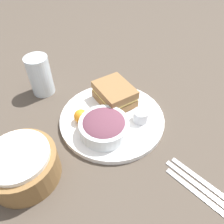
{
  "coord_description": "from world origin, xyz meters",
  "views": [
    {
      "loc": [
        -0.43,
        0.13,
        0.49
      ],
      "look_at": [
        0.0,
        0.0,
        0.04
      ],
      "focal_mm": 35.0,
      "sensor_mm": 36.0,
      "label": 1
    }
  ],
  "objects_px": {
    "sandwich": "(115,94)",
    "dressing_cup": "(141,116)",
    "salad_bowl": "(104,126)",
    "bread_basket": "(22,165)",
    "fork": "(205,183)",
    "spoon": "(197,193)",
    "knife": "(201,188)",
    "plate": "(112,119)",
    "drink_glass": "(40,76)"
  },
  "relations": [
    {
      "from": "salad_bowl",
      "to": "fork",
      "type": "relative_size",
      "value": 0.74
    },
    {
      "from": "plate",
      "to": "sandwich",
      "type": "relative_size",
      "value": 2.17
    },
    {
      "from": "bread_basket",
      "to": "dressing_cup",
      "type": "bearing_deg",
      "value": -77.73
    },
    {
      "from": "salad_bowl",
      "to": "dressing_cup",
      "type": "distance_m",
      "value": 0.11
    },
    {
      "from": "drink_glass",
      "to": "knife",
      "type": "bearing_deg",
      "value": -145.97
    },
    {
      "from": "fork",
      "to": "knife",
      "type": "height_order",
      "value": "same"
    },
    {
      "from": "dressing_cup",
      "to": "drink_glass",
      "type": "height_order",
      "value": "drink_glass"
    },
    {
      "from": "plate",
      "to": "spoon",
      "type": "distance_m",
      "value": 0.3
    },
    {
      "from": "plate",
      "to": "knife",
      "type": "height_order",
      "value": "plate"
    },
    {
      "from": "dressing_cup",
      "to": "plate",
      "type": "bearing_deg",
      "value": 62.82
    },
    {
      "from": "dressing_cup",
      "to": "knife",
      "type": "bearing_deg",
      "value": -165.53
    },
    {
      "from": "dressing_cup",
      "to": "bread_basket",
      "type": "xyz_separation_m",
      "value": [
        -0.07,
        0.33,
        0.01
      ]
    },
    {
      "from": "plate",
      "to": "sandwich",
      "type": "height_order",
      "value": "sandwich"
    },
    {
      "from": "knife",
      "to": "bread_basket",
      "type": "bearing_deg",
      "value": -138.79
    },
    {
      "from": "knife",
      "to": "drink_glass",
      "type": "bearing_deg",
      "value": -172.51
    },
    {
      "from": "plate",
      "to": "bread_basket",
      "type": "xyz_separation_m",
      "value": [
        -0.11,
        0.25,
        0.03
      ]
    },
    {
      "from": "salad_bowl",
      "to": "bread_basket",
      "type": "height_order",
      "value": "bread_basket"
    },
    {
      "from": "bread_basket",
      "to": "fork",
      "type": "bearing_deg",
      "value": -110.45
    },
    {
      "from": "plate",
      "to": "spoon",
      "type": "relative_size",
      "value": 1.89
    },
    {
      "from": "sandwich",
      "to": "knife",
      "type": "distance_m",
      "value": 0.35
    },
    {
      "from": "salad_bowl",
      "to": "knife",
      "type": "relative_size",
      "value": 0.71
    },
    {
      "from": "fork",
      "to": "sandwich",
      "type": "bearing_deg",
      "value": 174.07
    },
    {
      "from": "sandwich",
      "to": "fork",
      "type": "height_order",
      "value": "sandwich"
    },
    {
      "from": "dressing_cup",
      "to": "bread_basket",
      "type": "height_order",
      "value": "bread_basket"
    },
    {
      "from": "sandwich",
      "to": "spoon",
      "type": "bearing_deg",
      "value": -165.23
    },
    {
      "from": "drink_glass",
      "to": "spoon",
      "type": "relative_size",
      "value": 0.81
    },
    {
      "from": "knife",
      "to": "spoon",
      "type": "xyz_separation_m",
      "value": [
        -0.01,
        0.02,
        0.0
      ]
    },
    {
      "from": "bread_basket",
      "to": "spoon",
      "type": "xyz_separation_m",
      "value": [
        -0.17,
        -0.37,
        -0.04
      ]
    },
    {
      "from": "plate",
      "to": "knife",
      "type": "relative_size",
      "value": 1.62
    },
    {
      "from": "drink_glass",
      "to": "bread_basket",
      "type": "xyz_separation_m",
      "value": [
        -0.31,
        0.07,
        -0.02
      ]
    },
    {
      "from": "fork",
      "to": "knife",
      "type": "relative_size",
      "value": 0.95
    },
    {
      "from": "plate",
      "to": "fork",
      "type": "distance_m",
      "value": 0.3
    },
    {
      "from": "drink_glass",
      "to": "spoon",
      "type": "bearing_deg",
      "value": -147.78
    },
    {
      "from": "sandwich",
      "to": "salad_bowl",
      "type": "relative_size",
      "value": 1.05
    },
    {
      "from": "sandwich",
      "to": "salad_bowl",
      "type": "bearing_deg",
      "value": 149.54
    },
    {
      "from": "sandwich",
      "to": "dressing_cup",
      "type": "xyz_separation_m",
      "value": [
        -0.1,
        -0.05,
        -0.01
      ]
    },
    {
      "from": "plate",
      "to": "spoon",
      "type": "bearing_deg",
      "value": -156.89
    },
    {
      "from": "dressing_cup",
      "to": "fork",
      "type": "bearing_deg",
      "value": -161.23
    },
    {
      "from": "sandwich",
      "to": "knife",
      "type": "xyz_separation_m",
      "value": [
        -0.33,
        -0.11,
        -0.04
      ]
    },
    {
      "from": "plate",
      "to": "knife",
      "type": "distance_m",
      "value": 0.3
    },
    {
      "from": "sandwich",
      "to": "drink_glass",
      "type": "distance_m",
      "value": 0.25
    },
    {
      "from": "salad_bowl",
      "to": "drink_glass",
      "type": "distance_m",
      "value": 0.29
    },
    {
      "from": "sandwich",
      "to": "knife",
      "type": "height_order",
      "value": "sandwich"
    },
    {
      "from": "sandwich",
      "to": "spoon",
      "type": "height_order",
      "value": "sandwich"
    },
    {
      "from": "dressing_cup",
      "to": "fork",
      "type": "distance_m",
      "value": 0.24
    },
    {
      "from": "drink_glass",
      "to": "knife",
      "type": "relative_size",
      "value": 0.7
    },
    {
      "from": "plate",
      "to": "fork",
      "type": "xyz_separation_m",
      "value": [
        -0.26,
        -0.15,
        -0.01
      ]
    },
    {
      "from": "dressing_cup",
      "to": "fork",
      "type": "relative_size",
      "value": 0.24
    },
    {
      "from": "sandwich",
      "to": "knife",
      "type": "relative_size",
      "value": 0.75
    },
    {
      "from": "salad_bowl",
      "to": "bread_basket",
      "type": "bearing_deg",
      "value": 105.46
    }
  ]
}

